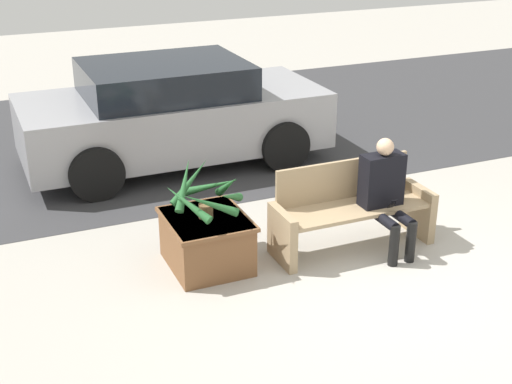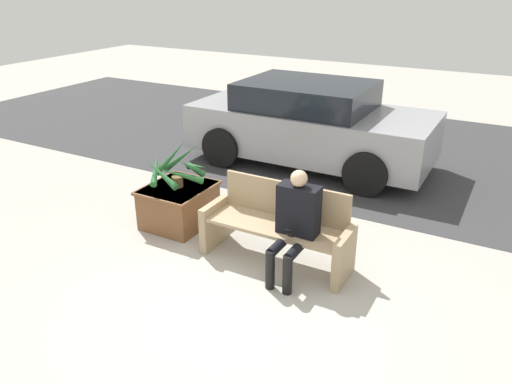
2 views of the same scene
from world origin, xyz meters
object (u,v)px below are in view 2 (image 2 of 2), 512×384
at_px(bench, 278,227).
at_px(planter_box, 179,204).
at_px(person_seated, 295,220).
at_px(parked_car, 310,124).
at_px(potted_plant, 177,168).

distance_m(bench, planter_box, 1.59).
bearing_deg(person_seated, parked_car, 110.68).
distance_m(bench, parked_car, 3.38).
relative_size(bench, potted_plant, 2.09).
xyz_separation_m(person_seated, parked_car, (-1.28, 3.40, 0.04)).
bearing_deg(planter_box, parked_car, 79.16).
distance_m(person_seated, parked_car, 3.64).
relative_size(bench, parked_car, 0.42).
height_order(person_seated, parked_car, parked_car).
relative_size(bench, person_seated, 1.43).
relative_size(potted_plant, parked_car, 0.20).
relative_size(person_seated, planter_box, 1.35).
height_order(bench, parked_car, parked_car).
height_order(bench, person_seated, person_seated).
bearing_deg(potted_plant, parked_car, 79.29).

